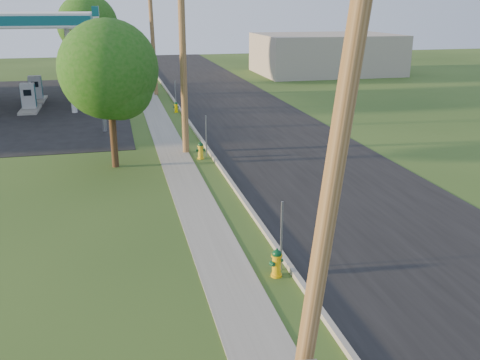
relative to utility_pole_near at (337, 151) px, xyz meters
name	(u,v)px	position (x,y,z in m)	size (l,w,h in m)	color
road	(339,190)	(5.10, 11.00, -4.79)	(8.00, 120.00, 0.02)	black
curb	(241,196)	(1.10, 11.00, -4.73)	(0.15, 120.00, 0.15)	gray
sidewalk	(195,201)	(-0.65, 11.00, -4.79)	(1.50, 120.00, 0.03)	gray
utility_pole_near	(337,151)	(0.00, 0.00, 0.00)	(1.40, 0.32, 9.48)	brown
utility_pole_mid	(183,49)	(0.00, 18.00, 0.15)	(1.40, 0.32, 9.80)	brown
utility_pole_far	(152,33)	(0.00, 36.00, 0.00)	(1.40, 0.32, 9.50)	brown
sign_post_near	(281,236)	(0.85, 5.20, -3.80)	(0.05, 0.04, 2.00)	gray
sign_post_mid	(206,136)	(0.85, 17.00, -3.80)	(0.05, 0.04, 2.00)	gray
sign_post_far	(175,95)	(0.85, 29.20, -3.80)	(0.05, 0.04, 2.00)	gray
fuel_pump_ne	(29,101)	(-8.90, 31.00, -4.08)	(1.20, 3.20, 1.90)	gray
fuel_pump_se	(36,92)	(-8.90, 35.00, -4.08)	(1.20, 3.20, 1.90)	gray
price_pylon	(97,34)	(-3.90, 23.50, 0.63)	(0.34, 2.04, 6.85)	gray
distant_building	(326,54)	(18.60, 46.00, -2.80)	(14.00, 10.00, 4.00)	#A2988C
tree_verge	(111,74)	(-3.32, 16.21, -0.66)	(4.25, 4.25, 6.44)	#392614
tree_lot	(89,27)	(-4.93, 42.27, 0.24)	(5.17, 5.17, 7.83)	#392614
hydrant_near	(277,263)	(0.63, 4.86, -4.40)	(0.42, 0.38, 0.82)	#E2AB0D
hydrant_mid	(201,150)	(0.51, 16.66, -4.39)	(0.43, 0.38, 0.84)	gold
hydrant_far	(176,107)	(0.76, 28.28, -4.45)	(0.38, 0.33, 0.73)	#F5D500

